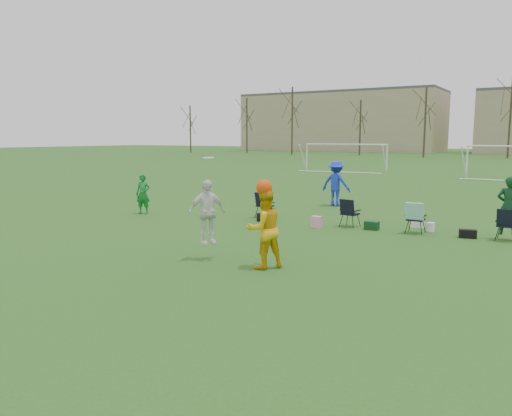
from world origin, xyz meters
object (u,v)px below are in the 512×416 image
Objects in this scene: fielder_green_near at (143,194)px; goal_left at (346,150)px; fielder_blue at (336,183)px; center_contest at (245,222)px.

fielder_green_near is 0.22× the size of goal_left.
fielder_green_near is 8.43m from fielder_blue.
goal_left is at bearing -69.43° from fielder_blue.
fielder_blue is 0.27× the size of goal_left.
goal_left is (-2.12, 27.65, 1.12)m from fielder_green_near.
fielder_blue is at bearing -74.94° from goal_left.
goal_left is at bearing 107.07° from center_contest.
center_contest is at bearing -77.93° from goal_left.
fielder_green_near is 27.76m from goal_left.
goal_left is (-7.83, 21.46, 0.92)m from fielder_blue.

